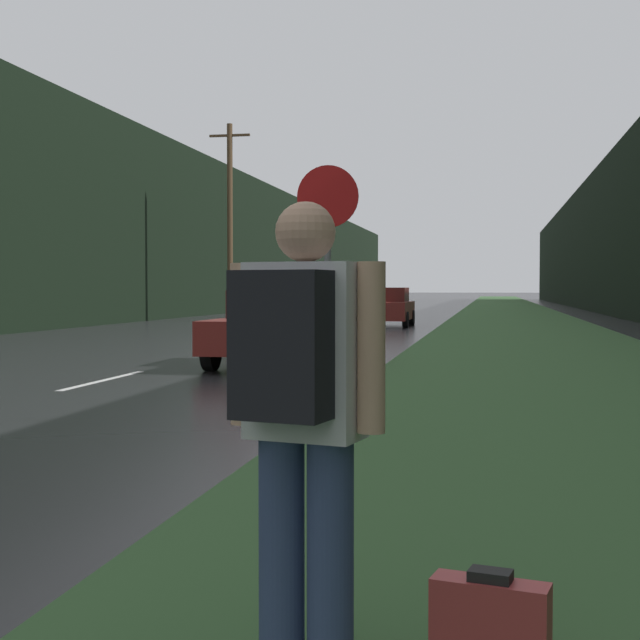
# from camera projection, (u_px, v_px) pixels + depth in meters

# --- Properties ---
(grass_verge) EXTENTS (6.00, 240.00, 0.02)m
(grass_verge) POSITION_uv_depth(u_px,v_px,m) (516.00, 322.00, 37.94)
(grass_verge) COLOR #33562D
(grass_verge) RESTS_ON ground_plane
(lane_stripe_c) EXTENTS (0.12, 3.00, 0.01)m
(lane_stripe_c) POSITION_uv_depth(u_px,v_px,m) (104.00, 380.00, 14.04)
(lane_stripe_c) COLOR silver
(lane_stripe_c) RESTS_ON ground_plane
(lane_stripe_d) EXTENTS (0.12, 3.00, 0.01)m
(lane_stripe_d) POSITION_uv_depth(u_px,v_px,m) (231.00, 350.00, 20.91)
(lane_stripe_d) COLOR silver
(lane_stripe_d) RESTS_ON ground_plane
(lane_stripe_e) EXTENTS (0.12, 3.00, 0.01)m
(lane_stripe_e) POSITION_uv_depth(u_px,v_px,m) (296.00, 335.00, 27.78)
(lane_stripe_e) COLOR silver
(lane_stripe_e) RESTS_ON ground_plane
(lane_stripe_f) EXTENTS (0.12, 3.00, 0.01)m
(lane_stripe_f) POSITION_uv_depth(u_px,v_px,m) (335.00, 325.00, 34.65)
(lane_stripe_f) COLOR silver
(lane_stripe_f) RESTS_ON ground_plane
(treeline_far_side) EXTENTS (2.00, 140.00, 8.59)m
(treeline_far_side) POSITION_uv_depth(u_px,v_px,m) (207.00, 238.00, 50.84)
(treeline_far_side) COLOR black
(treeline_far_side) RESTS_ON ground_plane
(treeline_near_side) EXTENTS (2.00, 140.00, 8.66)m
(treeline_near_side) POSITION_uv_depth(u_px,v_px,m) (630.00, 233.00, 46.46)
(treeline_near_side) COLOR black
(treeline_near_side) RESTS_ON ground_plane
(utility_pole_far) EXTENTS (1.80, 0.24, 8.54)m
(utility_pole_far) POSITION_uv_depth(u_px,v_px,m) (230.00, 220.00, 38.45)
(utility_pole_far) COLOR #4C3823
(utility_pole_far) RESTS_ON ground_plane
(stop_sign) EXTENTS (0.63, 0.07, 2.70)m
(stop_sign) POSITION_uv_depth(u_px,v_px,m) (328.00, 271.00, 9.02)
(stop_sign) COLOR slate
(stop_sign) RESTS_ON ground_plane
(hitchhiker_with_backpack) EXTENTS (0.60, 0.48, 1.77)m
(hitchhiker_with_backpack) POSITION_uv_depth(u_px,v_px,m) (301.00, 408.00, 3.25)
(hitchhiker_with_backpack) COLOR navy
(hitchhiker_with_backpack) RESTS_ON ground_plane
(suitcase) EXTENTS (0.45, 0.23, 0.42)m
(suitcase) POSITION_uv_depth(u_px,v_px,m) (490.00, 630.00, 3.28)
(suitcase) COLOR #9E3333
(suitcase) RESTS_ON ground_plane
(car_passing_near) EXTENTS (1.92, 4.44, 1.41)m
(car_passing_near) POSITION_uv_depth(u_px,v_px,m) (278.00, 327.00, 16.86)
(car_passing_near) COLOR maroon
(car_passing_near) RESTS_ON ground_plane
(car_passing_far) EXTENTS (2.00, 4.08, 1.48)m
(car_passing_far) POSITION_uv_depth(u_px,v_px,m) (385.00, 307.00, 33.83)
(car_passing_far) COLOR maroon
(car_passing_far) RESTS_ON ground_plane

